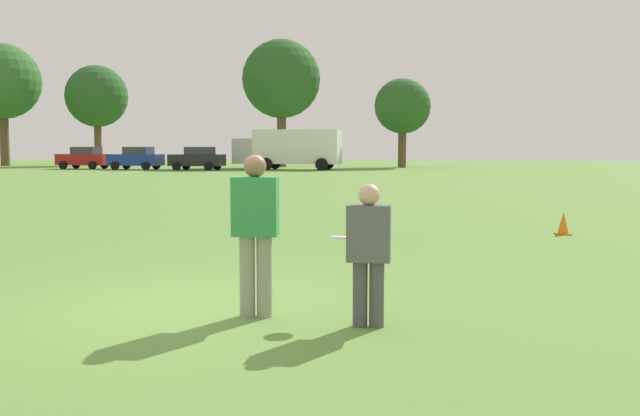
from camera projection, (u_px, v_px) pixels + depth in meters
name	position (u px, v px, depth m)	size (l,w,h in m)	color
ground_plane	(201.00, 306.00, 8.28)	(170.19, 170.19, 0.00)	#608C3D
player_thrower	(255.00, 226.00, 7.67)	(0.52, 0.34, 1.79)	gray
player_defender	(369.00, 247.00, 7.25)	(0.46, 0.27, 1.49)	#4C4C51
frisbee	(341.00, 238.00, 7.67)	(0.27, 0.27, 0.06)	white
traffic_cone	(563.00, 224.00, 14.94)	(0.32, 0.32, 0.48)	#D8590C
parked_car_near_left	(84.00, 158.00, 57.68)	(4.23, 2.28, 1.82)	maroon
parked_car_mid_left	(136.00, 158.00, 55.99)	(4.23, 2.28, 1.82)	navy
parked_car_center	(198.00, 158.00, 54.95)	(4.23, 2.28, 1.82)	black
box_truck	(290.00, 148.00, 55.86)	(8.54, 3.12, 3.18)	white
tree_west_oak	(2.00, 82.00, 66.33)	(7.12, 7.12, 11.57)	brown
tree_west_maple	(97.00, 97.00, 67.82)	(5.95, 5.95, 9.68)	brown
tree_center_elm	(281.00, 79.00, 62.76)	(7.01, 7.01, 11.39)	brown
tree_east_birch	(402.00, 106.00, 62.41)	(4.85, 4.85, 7.88)	brown
tree_east_oak	(403.00, 107.00, 60.78)	(4.73, 4.73, 7.69)	brown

